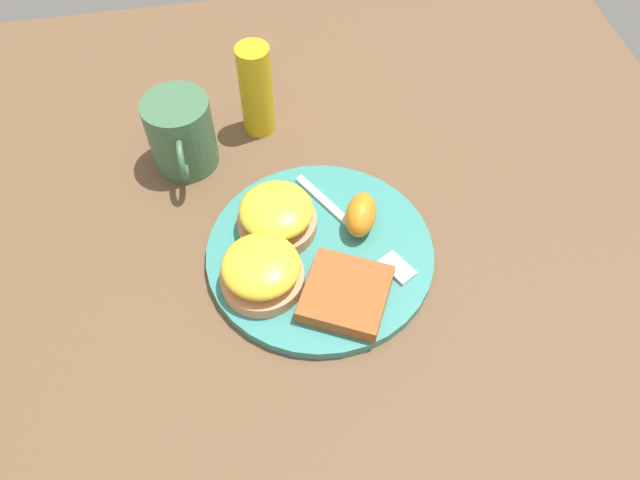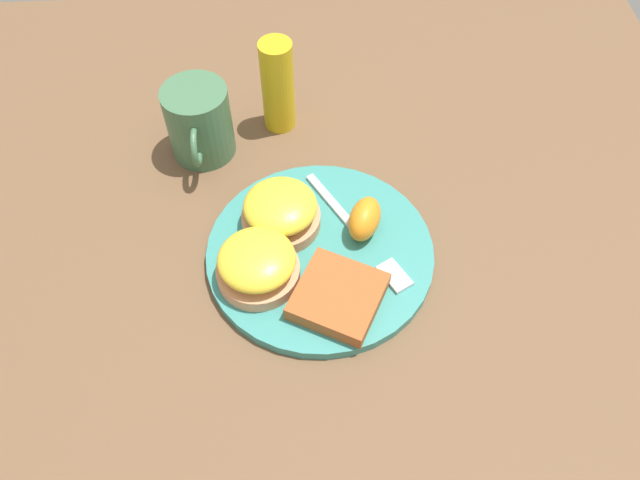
% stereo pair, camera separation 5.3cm
% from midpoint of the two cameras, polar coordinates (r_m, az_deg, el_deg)
% --- Properties ---
extents(ground_plane, '(1.10, 1.10, 0.00)m').
position_cam_midpoint_polar(ground_plane, '(0.75, 2.01, -1.62)').
color(ground_plane, brown).
extents(plate, '(0.27, 0.27, 0.01)m').
position_cam_midpoint_polar(plate, '(0.74, 2.03, -1.32)').
color(plate, teal).
rests_on(plate, ground_plane).
extents(sandwich_benedict_left, '(0.10, 0.10, 0.05)m').
position_cam_midpoint_polar(sandwich_benedict_left, '(0.74, -1.59, 2.55)').
color(sandwich_benedict_left, tan).
rests_on(sandwich_benedict_left, plate).
extents(sandwich_benedict_right, '(0.10, 0.10, 0.05)m').
position_cam_midpoint_polar(sandwich_benedict_right, '(0.70, -3.61, -2.35)').
color(sandwich_benedict_right, tan).
rests_on(sandwich_benedict_right, plate).
extents(hashbrown_patty, '(0.12, 0.12, 0.02)m').
position_cam_midpoint_polar(hashbrown_patty, '(0.69, 3.86, -5.27)').
color(hashbrown_patty, '#A35527').
rests_on(hashbrown_patty, plate).
extents(orange_wedge, '(0.07, 0.06, 0.04)m').
position_cam_midpoint_polar(orange_wedge, '(0.74, 6.14, 1.83)').
color(orange_wedge, orange).
rests_on(orange_wedge, plate).
extents(fork, '(0.18, 0.12, 0.00)m').
position_cam_midpoint_polar(fork, '(0.75, 5.80, 0.20)').
color(fork, silver).
rests_on(fork, plate).
extents(cup, '(0.12, 0.09, 0.10)m').
position_cam_midpoint_polar(cup, '(0.84, -9.19, 10.48)').
color(cup, '#42704C').
rests_on(cup, ground_plane).
extents(condiment_bottle, '(0.04, 0.04, 0.13)m').
position_cam_midpoint_polar(condiment_bottle, '(0.85, -2.07, 13.82)').
color(condiment_bottle, gold).
rests_on(condiment_bottle, ground_plane).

